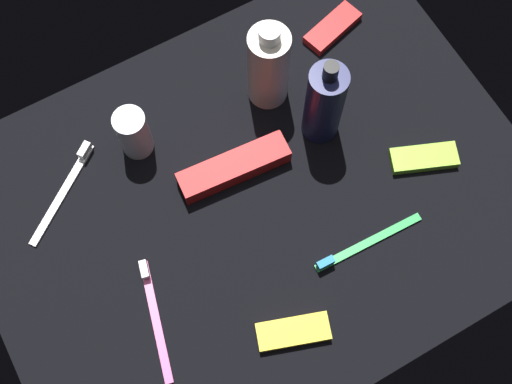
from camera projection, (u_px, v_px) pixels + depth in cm
name	position (u px, v px, depth cm)	size (l,w,h in cm)	color
ground_plane	(256.00, 200.00, 103.17)	(84.00, 64.00, 1.20)	black
lotion_bottle	(324.00, 103.00, 99.18)	(5.83, 5.83, 18.66)	#1B1E4B
bodywash_bottle	(268.00, 66.00, 101.54)	(6.43, 6.43, 17.62)	silver
deodorant_stick	(134.00, 133.00, 101.34)	(4.93, 4.93, 9.33)	silver
toothbrush_pink	(154.00, 313.00, 95.92)	(5.61, 17.74, 2.10)	#E55999
toothbrush_green	(362.00, 245.00, 99.42)	(18.03, 1.86, 2.10)	green
toothbrush_white	(65.00, 187.00, 102.64)	(15.19, 11.67, 2.10)	white
toothpaste_box_red	(234.00, 167.00, 102.69)	(17.60, 4.40, 3.20)	red
snack_bar_red	(332.00, 28.00, 112.42)	(10.40, 4.00, 1.50)	red
snack_bar_yellow	(293.00, 332.00, 94.84)	(10.40, 4.00, 1.50)	yellow
snack_bar_lime	(424.00, 158.00, 104.16)	(10.40, 4.00, 1.50)	#8CD133
cream_tin_left	(270.00, 42.00, 111.23)	(6.91, 6.91, 1.90)	navy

